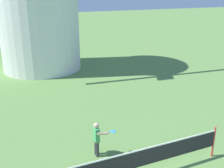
# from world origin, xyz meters

# --- Properties ---
(tennis_net) EXTENTS (5.64, 0.06, 1.10)m
(tennis_net) POSITION_xyz_m (-0.42, 2.20, 0.69)
(tennis_net) COLOR red
(tennis_net) RESTS_ON ground_plane
(player_far) EXTENTS (0.72, 0.49, 1.22)m
(player_far) POSITION_xyz_m (-1.13, 3.80, 0.69)
(player_far) COLOR #333338
(player_far) RESTS_ON ground_plane
(parked_car_cream) EXTENTS (4.32, 2.20, 1.56)m
(parked_car_cream) POSITION_xyz_m (-1.07, 21.50, 0.81)
(parked_car_cream) COLOR silver
(parked_car_cream) RESTS_ON ground_plane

